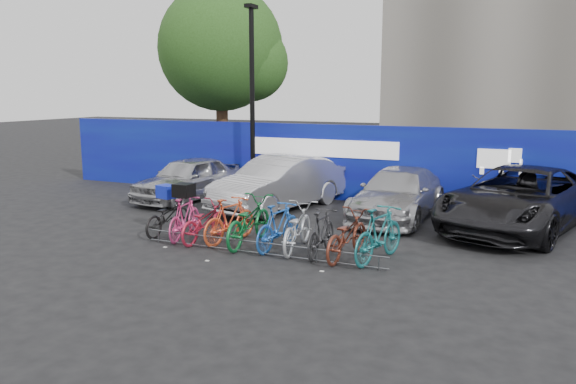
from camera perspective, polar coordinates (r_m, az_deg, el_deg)
The scene contains 21 objects.
ground at distance 12.54m, azimuth -1.71°, elevation -5.71°, with size 100.00×100.00×0.00m, color black.
hoarding at distance 17.81m, azimuth 6.55°, elevation 2.94°, with size 22.00×0.18×2.40m.
tree at distance 24.17m, azimuth -6.30°, elevation 14.02°, with size 5.40×5.20×7.80m.
lamppost at distance 18.32m, azimuth -3.66°, elevation 9.67°, with size 0.25×0.50×6.11m.
bike_rack at distance 11.98m, azimuth -2.94°, elevation -5.68°, with size 5.60×0.03×0.30m.
car_0 at distance 18.14m, azimuth -10.11°, elevation 1.35°, with size 1.64×4.08×1.39m, color #A9AAAE.
car_1 at distance 16.49m, azimuth -0.91°, elevation 0.91°, with size 1.64×4.71×1.55m, color #B5B4B9.
car_2 at distance 15.66m, azimuth 11.14°, elevation -0.18°, with size 1.87×4.60×1.33m, color #A5A5A9.
car_3 at distance 15.13m, azimuth 22.45°, elevation -0.66°, with size 2.62×5.68×1.58m, color black.
bike_0 at distance 13.96m, azimuth -12.13°, elevation -2.40°, with size 0.59×1.70×0.90m, color black.
bike_1 at distance 13.42m, azimuth -10.45°, elevation -2.59°, with size 0.47×1.67×1.01m, color #E03A7E.
bike_2 at distance 13.16m, azimuth -8.49°, elevation -2.97°, with size 0.62×1.77×0.93m, color #AF1E37.
bike_3 at distance 12.95m, azimuth -5.93°, elevation -2.84°, with size 0.50×1.76×1.06m, color #E95227.
bike_4 at distance 12.70m, azimuth -4.04°, elevation -2.98°, with size 0.73×2.08×1.09m, color #10662D.
bike_5 at distance 12.31m, azimuth -0.99°, elevation -3.51°, with size 0.49×1.73×1.04m, color blue.
bike_6 at distance 12.25m, azimuth 0.90°, elevation -3.63°, with size 0.68×1.94×1.02m, color #B7BABE.
bike_7 at distance 11.88m, azimuth 3.40°, elevation -4.14°, with size 0.47×1.65×0.99m, color #252528.
bike_8 at distance 11.73m, azimuth 5.98°, elevation -4.37°, with size 0.66×1.89×0.99m, color maroon.
bike_9 at distance 11.58m, azimuth 9.23°, elevation -4.25°, with size 0.54×1.91×1.15m, color #1A6C6F.
cargo_crate at distance 13.84m, azimuth -12.22°, elevation 0.04°, with size 0.44×0.33×0.31m, color #1122BA.
cargo_topcase at distance 13.30m, azimuth -10.54°, elevation 0.18°, with size 0.42×0.38×0.31m, color black.
Camera 1 is at (5.15, -10.91, 3.44)m, focal length 35.00 mm.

